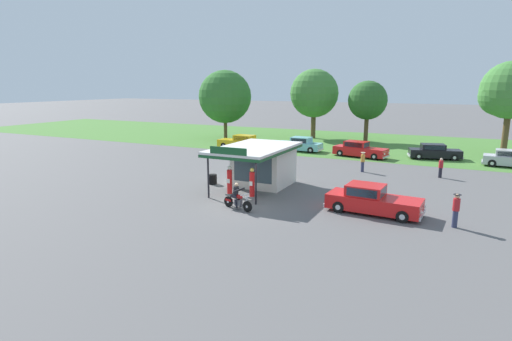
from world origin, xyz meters
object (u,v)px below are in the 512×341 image
featured_classic_sedan (372,201)px  parked_car_second_row_spare (359,150)px  parked_car_back_row_centre_left (242,142)px  parked_car_back_row_centre (299,145)px  bystander_chatting_near_pumps (441,167)px  bystander_strolling_foreground (456,209)px  parked_car_back_row_far_left (434,152)px  gas_pump_offside (252,184)px  spare_tire_stack (213,179)px  motorcycle_with_rider (237,198)px  gas_pump_nearside (230,182)px  bystander_leaning_by_kiosk (363,161)px

featured_classic_sedan → parked_car_second_row_spare: 18.82m
parked_car_back_row_centre_left → parked_car_back_row_centre: bearing=11.7°
bystander_chatting_near_pumps → bystander_strolling_foreground: bearing=-84.7°
parked_car_back_row_far_left → parked_car_back_row_centre: (-13.61, -1.15, 0.01)m
parked_car_back_row_centre_left → parked_car_back_row_far_left: bearing=7.1°
gas_pump_offside → parked_car_back_row_centre: gas_pump_offside is taller
parked_car_back_row_centre_left → parked_car_back_row_centre: parked_car_back_row_centre_left is taller
gas_pump_offside → bystander_chatting_near_pumps: 15.80m
gas_pump_offside → bystander_chatting_near_pumps: bearing=47.6°
parked_car_back_row_far_left → bystander_chatting_near_pumps: 8.86m
bystander_chatting_near_pumps → spare_tire_stack: size_ratio=2.17×
parked_car_second_row_spare → parked_car_back_row_far_left: (6.85, 2.08, -0.03)m
motorcycle_with_rider → gas_pump_nearside: bearing=127.4°
parked_car_second_row_spare → spare_tire_stack: bearing=-113.7°
bystander_leaning_by_kiosk → spare_tire_stack: (-8.96, -9.16, -0.54)m
gas_pump_nearside → gas_pump_offside: (1.65, 0.00, 0.00)m
gas_pump_offside → featured_classic_sedan: 7.52m
motorcycle_with_rider → featured_classic_sedan: bearing=20.8°
motorcycle_with_rider → bystander_chatting_near_pumps: (10.33, 14.26, 0.16)m
gas_pump_offside → gas_pump_nearside: bearing=-180.0°
bystander_chatting_near_pumps → bystander_leaning_by_kiosk: bearing=-175.7°
featured_classic_sedan → parked_car_back_row_centre_left: size_ratio=0.97×
featured_classic_sedan → parked_car_back_row_centre: bearing=120.6°
parked_car_back_row_centre_left → parked_car_back_row_centre: (6.46, 1.34, -0.02)m
parked_car_second_row_spare → parked_car_back_row_centre: parked_car_second_row_spare is taller
bystander_strolling_foreground → bystander_leaning_by_kiosk: (-7.06, 11.71, -0.06)m
gas_pump_nearside → spare_tire_stack: bearing=141.3°
spare_tire_stack → parked_car_back_row_centre_left: bearing=110.8°
gas_pump_nearside → gas_pump_offside: gas_pump_offside is taller
parked_car_back_row_far_left → bystander_leaning_by_kiosk: (-5.07, -9.25, 0.21)m
bystander_chatting_near_pumps → featured_classic_sedan: bearing=-105.2°
parked_car_second_row_spare → bystander_chatting_near_pumps: size_ratio=3.64×
gas_pump_offside → parked_car_back_row_centre: size_ratio=0.38×
gas_pump_nearside → parked_car_second_row_spare: gas_pump_nearside is taller
parked_car_back_row_centre_left → spare_tire_stack: 17.03m
gas_pump_nearside → spare_tire_stack: gas_pump_nearside is taller
gas_pump_offside → parked_car_back_row_centre_left: bearing=119.8°
gas_pump_offside → bystander_leaning_by_kiosk: bearing=67.3°
parked_car_back_row_centre_left → bystander_leaning_by_kiosk: 16.45m
parked_car_second_row_spare → parked_car_back_row_centre_left: bearing=-178.2°
gas_pump_offside → motorcycle_with_rider: size_ratio=0.93×
featured_classic_sedan → bystander_strolling_foreground: bystander_strolling_foreground is taller
gas_pump_nearside → motorcycle_with_rider: 3.26m
spare_tire_stack → parked_car_second_row_spare: bearing=66.3°
parked_car_second_row_spare → spare_tire_stack: 17.84m
gas_pump_nearside → bystander_chatting_near_pumps: (12.30, 11.68, -0.08)m
parked_car_second_row_spare → bystander_chatting_near_pumps: 10.24m
bystander_leaning_by_kiosk → bystander_chatting_near_pumps: bearing=4.3°
parked_car_back_row_far_left → parked_car_back_row_centre_left: bearing=-172.9°
gas_pump_nearside → parked_car_second_row_spare: 18.97m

